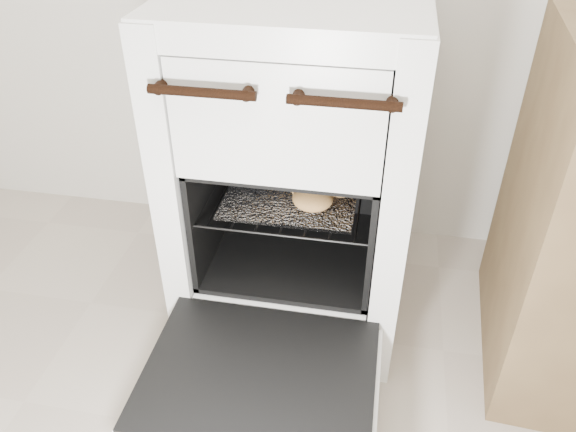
# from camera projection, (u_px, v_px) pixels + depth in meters

# --- Properties ---
(stove) EXTENTS (0.56, 0.62, 0.85)m
(stove) POSITION_uv_depth(u_px,v_px,m) (298.00, 171.00, 1.43)
(stove) COLOR silver
(stove) RESTS_ON ground
(oven_door) EXTENTS (0.50, 0.39, 0.04)m
(oven_door) POSITION_uv_depth(u_px,v_px,m) (259.00, 377.00, 1.18)
(oven_door) COLOR black
(oven_door) RESTS_ON stove
(oven_rack) EXTENTS (0.40, 0.39, 0.01)m
(oven_rack) POSITION_uv_depth(u_px,v_px,m) (293.00, 191.00, 1.39)
(oven_rack) COLOR black
(oven_rack) RESTS_ON stove
(foil_sheet) EXTENTS (0.31, 0.28, 0.01)m
(foil_sheet) POSITION_uv_depth(u_px,v_px,m) (292.00, 193.00, 1.37)
(foil_sheet) COLOR white
(foil_sheet) RESTS_ON oven_rack
(baked_rolls) EXTENTS (0.20, 0.21, 0.05)m
(baked_rolls) POSITION_uv_depth(u_px,v_px,m) (321.00, 190.00, 1.33)
(baked_rolls) COLOR tan
(baked_rolls) RESTS_ON foil_sheet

